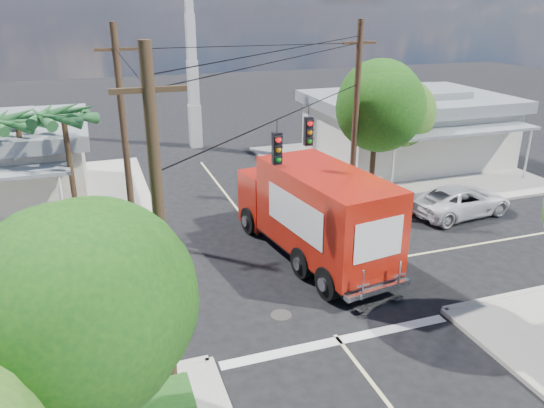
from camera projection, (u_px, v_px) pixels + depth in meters
name	position (u px, v px, depth m)	size (l,w,h in m)	color
ground	(289.00, 276.00, 20.01)	(120.00, 120.00, 0.00)	black
sidewalk_ne	(391.00, 167.00, 32.91)	(14.12, 14.12, 0.14)	#A09A90
sidewalk_nw	(7.00, 209.00, 26.27)	(14.12, 14.12, 0.14)	#A09A90
road_markings	(304.00, 295.00, 18.71)	(32.00, 32.00, 0.01)	beige
building_ne	(407.00, 126.00, 33.55)	(11.80, 10.20, 4.50)	silver
radio_tower	(192.00, 66.00, 35.79)	(0.80, 0.80, 17.00)	silver
tree_sw_front	(81.00, 317.00, 9.67)	(3.88, 3.78, 6.03)	#422D1C
tree_ne_front	(377.00, 107.00, 26.47)	(4.21, 4.14, 6.66)	#422D1C
tree_ne_back	(398.00, 108.00, 29.41)	(3.77, 3.66, 5.82)	#422D1C
palm_nw_front	(63.00, 119.00, 22.54)	(3.01, 3.08, 5.59)	#422D1C
palm_nw_back	(17.00, 123.00, 23.38)	(3.01, 3.08, 5.19)	#422D1C
utility_poles	(234.00, 149.00, 19.27)	(12.00, 10.68, 9.00)	#473321
vending_boxes	(365.00, 189.00, 27.22)	(1.90, 0.50, 1.10)	red
delivery_truck	(314.00, 212.00, 20.85)	(3.94, 9.10, 3.82)	black
parked_car	(460.00, 201.00, 25.57)	(2.39, 5.17, 1.44)	silver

